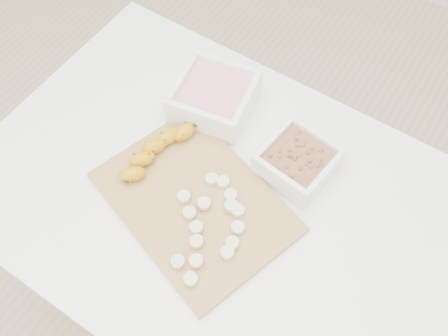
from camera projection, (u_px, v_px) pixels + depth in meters
The scene contains 7 objects.
ground at pixel (219, 298), 1.66m from camera, with size 3.50×3.50×0.00m, color #C6AD89.
table at pixel (217, 214), 1.10m from camera, with size 1.00×0.70×0.75m.
bowl_yogurt at pixel (214, 97), 1.09m from camera, with size 0.19×0.19×0.08m.
bowl_granola at pixel (297, 161), 1.02m from camera, with size 0.15×0.15×0.06m.
cutting_board at pixel (195, 202), 1.00m from camera, with size 0.38×0.27×0.01m, color #B48843.
banana at pixel (155, 152), 1.03m from camera, with size 0.05×0.19×0.03m, color #B98009, non-canonical shape.
banana_slices at pixel (211, 223), 0.96m from camera, with size 0.16×0.23×0.02m.
Camera 1 is at (0.27, -0.39, 1.65)m, focal length 40.00 mm.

